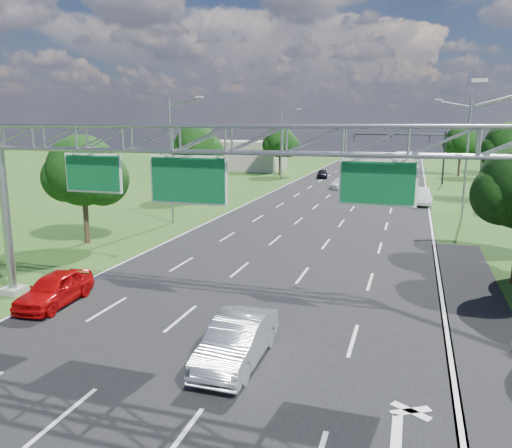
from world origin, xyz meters
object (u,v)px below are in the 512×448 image
at_px(traffic_signal, 417,145).
at_px(silver_sedan, 237,341).
at_px(sign_gantry, 231,155).
at_px(red_coupe, 55,289).
at_px(box_truck, 403,164).

xyz_separation_m(traffic_signal, silver_sedan, (-5.71, -56.45, -4.37)).
bearing_deg(sign_gantry, red_coupe, -175.49).
relative_size(sign_gantry, red_coupe, 5.39).
relative_size(red_coupe, box_truck, 0.48).
distance_m(sign_gantry, traffic_signal, 53.51).
height_order(sign_gantry, red_coupe, sign_gantry).
bearing_deg(sign_gantry, silver_sedan, -67.29).
distance_m(silver_sedan, box_truck, 69.06).
relative_size(traffic_signal, silver_sedan, 2.51).
distance_m(red_coupe, silver_sedan, 10.16).
height_order(traffic_signal, silver_sedan, traffic_signal).
relative_size(sign_gantry, silver_sedan, 4.84).
distance_m(sign_gantry, silver_sedan, 7.15).
bearing_deg(box_truck, silver_sedan, -89.11).
bearing_deg(red_coupe, sign_gantry, 0.22).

